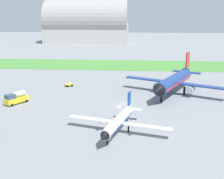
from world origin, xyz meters
TOP-DOWN VIEW (x-y plane):
  - ground_plane at (0.00, 0.00)m, footprint 600.00×600.00m
  - grass_taxiway_strip at (0.00, 60.13)m, footprint 360.00×28.00m
  - airplane_foreground_turboprop at (-0.57, -18.70)m, footprint 21.64×18.67m
  - airplane_midfield_jet at (14.55, 11.35)m, footprint 29.64×29.53m
  - fuel_truck_midfield at (-29.28, -1.90)m, footprint 5.53×6.77m
  - baggage_cart_by_runway at (-19.39, 17.65)m, footprint 2.95×2.77m
  - hangar_distant at (-37.88, 165.89)m, footprint 68.07×32.59m

SIDE VIEW (x-z plane):
  - ground_plane at x=0.00m, z-range 0.00..0.00m
  - grass_taxiway_strip at x=0.00m, z-range 0.00..0.08m
  - baggage_cart_by_runway at x=-19.39m, z-range 0.12..1.02m
  - fuel_truck_midfield at x=-29.28m, z-range -0.06..3.23m
  - airplane_foreground_turboprop at x=-0.57m, z-range -0.89..5.73m
  - airplane_midfield_jet at x=14.55m, z-range -1.58..9.69m
  - hangar_distant at x=-37.88m, z-range -2.26..32.21m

